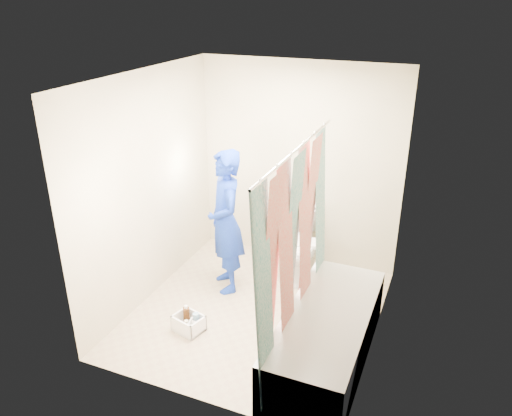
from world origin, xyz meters
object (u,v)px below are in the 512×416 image
at_px(plumber, 226,222).
at_px(cleaning_caddy, 189,324).
at_px(toilet, 300,243).
at_px(bathtub, 327,335).

xyz_separation_m(plumber, cleaning_caddy, (0.01, -0.87, -0.72)).
height_order(plumber, cleaning_caddy, plumber).
bearing_deg(cleaning_caddy, toilet, 81.09).
xyz_separation_m(toilet, plumber, (-0.66, -0.57, 0.40)).
xyz_separation_m(bathtub, toilet, (-0.68, 1.33, 0.13)).
relative_size(toilet, plumber, 0.50).
xyz_separation_m(bathtub, plumber, (-1.35, 0.76, 0.53)).
relative_size(bathtub, plumber, 1.09).
xyz_separation_m(toilet, cleaning_caddy, (-0.65, -1.44, -0.32)).
height_order(bathtub, plumber, plumber).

